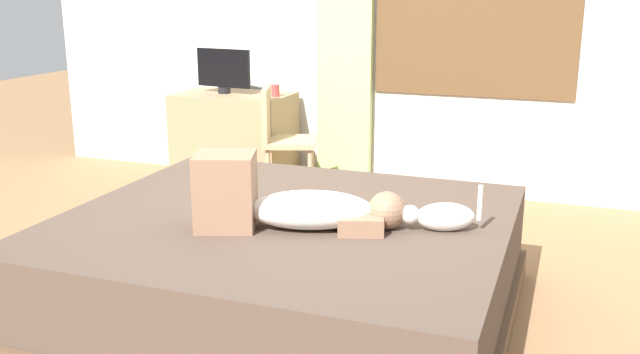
{
  "coord_description": "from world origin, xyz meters",
  "views": [
    {
      "loc": [
        1.23,
        -3.01,
        1.57
      ],
      "look_at": [
        0.09,
        0.12,
        0.67
      ],
      "focal_mm": 39.69,
      "sensor_mm": 36.0,
      "label": 1
    }
  ],
  "objects_px": {
    "bed": "(286,267)",
    "person_lying": "(289,203)",
    "cat": "(441,216)",
    "cup": "(275,90)",
    "desk": "(235,139)",
    "tv_monitor": "(224,70)",
    "chair_by_desk": "(280,135)"
  },
  "relations": [
    {
      "from": "desk",
      "to": "chair_by_desk",
      "type": "xyz_separation_m",
      "value": [
        0.55,
        -0.34,
        0.14
      ]
    },
    {
      "from": "cat",
      "to": "cup",
      "type": "height_order",
      "value": "cup"
    },
    {
      "from": "desk",
      "to": "cat",
      "type": "bearing_deg",
      "value": -44.72
    },
    {
      "from": "person_lying",
      "to": "tv_monitor",
      "type": "relative_size",
      "value": 1.93
    },
    {
      "from": "bed",
      "to": "cat",
      "type": "bearing_deg",
      "value": 3.77
    },
    {
      "from": "desk",
      "to": "cup",
      "type": "height_order",
      "value": "cup"
    },
    {
      "from": "cat",
      "to": "cup",
      "type": "distance_m",
      "value": 2.63
    },
    {
      "from": "desk",
      "to": "chair_by_desk",
      "type": "relative_size",
      "value": 1.05
    },
    {
      "from": "cat",
      "to": "tv_monitor",
      "type": "relative_size",
      "value": 0.72
    },
    {
      "from": "bed",
      "to": "chair_by_desk",
      "type": "xyz_separation_m",
      "value": [
        -0.77,
        1.74,
        0.25
      ]
    },
    {
      "from": "cat",
      "to": "chair_by_desk",
      "type": "height_order",
      "value": "chair_by_desk"
    },
    {
      "from": "person_lying",
      "to": "tv_monitor",
      "type": "distance_m",
      "value": 2.68
    },
    {
      "from": "cup",
      "to": "person_lying",
      "type": "bearing_deg",
      "value": -65.04
    },
    {
      "from": "tv_monitor",
      "to": "chair_by_desk",
      "type": "distance_m",
      "value": 0.82
    },
    {
      "from": "chair_by_desk",
      "to": "cat",
      "type": "bearing_deg",
      "value": -48.42
    },
    {
      "from": "cup",
      "to": "chair_by_desk",
      "type": "height_order",
      "value": "chair_by_desk"
    },
    {
      "from": "bed",
      "to": "tv_monitor",
      "type": "distance_m",
      "value": 2.59
    },
    {
      "from": "person_lying",
      "to": "desk",
      "type": "bearing_deg",
      "value": 122.2
    },
    {
      "from": "cup",
      "to": "cat",
      "type": "bearing_deg",
      "value": -50.24
    },
    {
      "from": "person_lying",
      "to": "cup",
      "type": "distance_m",
      "value": 2.44
    },
    {
      "from": "bed",
      "to": "desk",
      "type": "distance_m",
      "value": 2.46
    },
    {
      "from": "tv_monitor",
      "to": "person_lying",
      "type": "bearing_deg",
      "value": -56.35
    },
    {
      "from": "person_lying",
      "to": "desk",
      "type": "xyz_separation_m",
      "value": [
        -1.4,
        2.22,
        -0.26
      ]
    },
    {
      "from": "chair_by_desk",
      "to": "cup",
      "type": "bearing_deg",
      "value": 118.52
    },
    {
      "from": "bed",
      "to": "cup",
      "type": "bearing_deg",
      "value": 114.7
    },
    {
      "from": "person_lying",
      "to": "chair_by_desk",
      "type": "height_order",
      "value": "chair_by_desk"
    },
    {
      "from": "cup",
      "to": "chair_by_desk",
      "type": "bearing_deg",
      "value": -61.48
    },
    {
      "from": "cat",
      "to": "tv_monitor",
      "type": "xyz_separation_m",
      "value": [
        -2.12,
        2.02,
        0.34
      ]
    },
    {
      "from": "bed",
      "to": "person_lying",
      "type": "relative_size",
      "value": 2.28
    },
    {
      "from": "person_lying",
      "to": "cat",
      "type": "bearing_deg",
      "value": 16.53
    },
    {
      "from": "desk",
      "to": "tv_monitor",
      "type": "relative_size",
      "value": 1.87
    },
    {
      "from": "bed",
      "to": "tv_monitor",
      "type": "bearing_deg",
      "value": 123.99
    }
  ]
}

